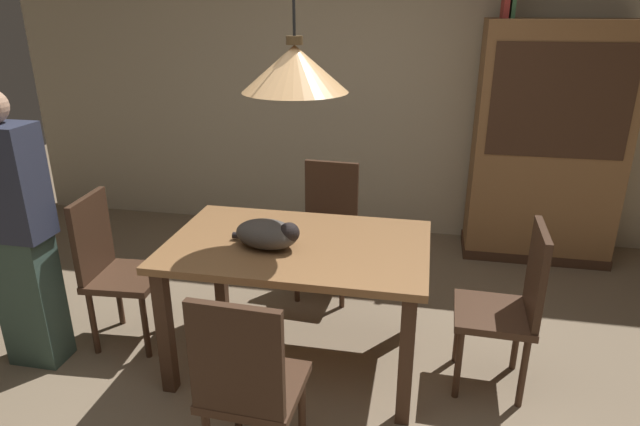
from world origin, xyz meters
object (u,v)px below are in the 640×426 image
chair_far_back (328,223)px  chair_near_front (248,383)px  dining_table (298,259)px  person_standing (18,235)px  chair_left_side (112,264)px  cat_sleeping (268,234)px  pendant_lamp (295,68)px  chair_right_side (511,302)px  hutch_bookcase (547,150)px

chair_far_back → chair_near_front: same height
chair_far_back → chair_near_front: size_ratio=1.00×
dining_table → person_standing: bearing=-169.3°
chair_left_side → cat_sleeping: (0.99, -0.09, 0.32)m
chair_near_front → chair_far_back: bearing=89.7°
chair_left_side → person_standing: (-0.36, -0.28, 0.27)m
pendant_lamp → chair_right_side: bearing=-0.1°
chair_left_side → chair_far_back: bearing=38.0°
chair_right_side → person_standing: 2.64m
chair_left_side → pendant_lamp: pendant_lamp is taller
chair_left_side → hutch_bookcase: hutch_bookcase is taller
chair_far_back → pendant_lamp: pendant_lamp is taller
dining_table → chair_left_side: (-1.13, -0.01, -0.14)m
pendant_lamp → hutch_bookcase: pendant_lamp is taller
chair_right_side → cat_sleeping: size_ratio=2.35×
chair_near_front → hutch_bookcase: 3.11m
cat_sleeping → hutch_bookcase: (1.70, 1.87, 0.06)m
dining_table → pendant_lamp: 1.01m
hutch_bookcase → chair_near_front: bearing=-120.5°
dining_table → cat_sleeping: (-0.13, -0.09, 0.18)m
chair_near_front → chair_left_side: same height
chair_near_front → person_standing: 1.62m
dining_table → chair_near_front: chair_near_front is taller
chair_right_side → chair_far_back: (-1.12, 0.88, 0.00)m
chair_right_side → chair_near_front: same height
chair_near_front → cat_sleeping: size_ratio=2.35×
chair_right_side → cat_sleeping: 1.30m
chair_far_back → pendant_lamp: size_ratio=0.72×
chair_right_side → person_standing: (-2.61, -0.28, 0.27)m
chair_left_side → person_standing: size_ratio=0.59×
person_standing → pendant_lamp: bearing=10.7°
pendant_lamp → person_standing: bearing=-169.3°
chair_left_side → cat_sleeping: chair_left_side is taller
chair_left_side → chair_near_front: bearing=-37.8°
chair_right_side → pendant_lamp: 1.61m
chair_near_front → person_standing: size_ratio=0.59×
chair_right_side → chair_near_front: (-1.13, -0.88, 0.00)m
chair_right_side → chair_left_side: same height
chair_far_back → hutch_bookcase: (1.56, 0.90, 0.38)m
pendant_lamp → dining_table: bearing=-90.0°
cat_sleeping → pendant_lamp: bearing=34.3°
dining_table → cat_sleeping: 0.24m
dining_table → hutch_bookcase: size_ratio=0.76×
cat_sleeping → hutch_bookcase: 2.53m
dining_table → chair_left_side: 1.14m
chair_far_back → dining_table: bearing=-90.3°
person_standing → chair_near_front: bearing=-22.0°
chair_far_back → pendant_lamp: bearing=-90.3°
chair_left_side → cat_sleeping: 1.05m
chair_left_side → person_standing: bearing=-142.2°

